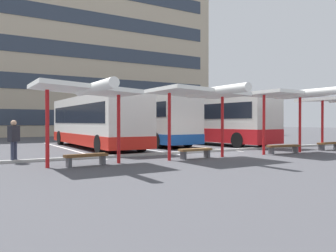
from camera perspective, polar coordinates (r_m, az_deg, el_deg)
The scene contains 18 objects.
ground_plane at distance 18.14m, azimuth 8.45°, elevation -4.57°, with size 160.00×160.00×0.00m, color #47474C.
terminal_building at distance 49.44m, azimuth -17.11°, elevation 10.21°, with size 38.17×15.08×22.49m.
coach_bus_0 at distance 22.39m, azimuth -12.02°, elevation 0.71°, with size 2.71×11.63×3.59m.
coach_bus_1 at distance 25.15m, azimuth -3.99°, elevation 0.99°, with size 3.01×10.93×3.80m.
coach_bus_2 at distance 25.42m, azimuth 7.50°, elevation 0.89°, with size 3.50×10.51×3.80m.
lane_stripe_0 at distance 22.07m, azimuth -16.52°, elevation -3.65°, with size 0.16×14.00×0.01m, color white.
lane_stripe_1 at distance 23.37m, azimuth -6.90°, elevation -3.38°, with size 0.16×14.00×0.01m, color white.
lane_stripe_2 at distance 25.26m, azimuth 1.50°, elevation -3.08°, with size 0.16×14.00×0.01m, color white.
lane_stripe_3 at distance 27.60m, azimuth 8.60°, elevation -2.77°, with size 0.16×14.00×0.01m, color white.
waiting_shelter_0 at distance 13.21m, azimuth -13.34°, elevation 5.68°, with size 3.75×4.27×3.08m.
bench_0 at distance 13.32m, azimuth -13.45°, elevation -5.04°, with size 1.67×0.58×0.45m.
waiting_shelter_1 at distance 15.32m, azimuth 5.46°, elevation 5.33°, with size 3.92×4.69×3.13m.
bench_1 at distance 15.65m, azimuth 4.57°, elevation -4.17°, with size 1.66×0.47×0.45m.
waiting_shelter_2 at distance 18.86m, azimuth 19.16°, elevation 4.77°, with size 3.74×4.66×3.25m.
bench_2 at distance 18.99m, azimuth 18.65°, elevation -3.33°, with size 1.97×0.64×0.45m.
bench_3 at distance 22.48m, azimuth 25.22°, elevation -2.75°, with size 1.86×0.50×0.45m.
platform_kerb at distance 18.92m, azimuth 6.53°, elevation -4.17°, with size 44.00×0.24×0.12m, color #ADADA8.
waiting_passenger_0 at distance 15.27m, azimuth -24.26°, elevation -1.81°, with size 0.51×0.51×1.73m.
Camera 1 is at (-11.39, -14.03, 1.66)m, focal length 36.66 mm.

